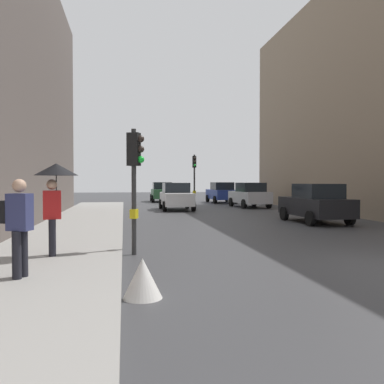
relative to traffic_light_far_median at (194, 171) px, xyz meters
name	(u,v)px	position (x,y,z in m)	size (l,w,h in m)	color
sidewalk_kerb	(71,236)	(-6.81, -15.75, -2.54)	(3.36, 40.00, 0.16)	gray
traffic_light_far_median	(194,171)	(0.00, 0.00, 0.00)	(0.25, 0.43, 3.80)	#2D2D2D
traffic_light_near_right	(135,168)	(-4.81, -19.24, -0.40)	(0.45, 0.34, 3.22)	#2D2D2D
car_dark_suv	(316,203)	(3.46, -12.35, -1.74)	(2.11, 4.25, 1.76)	black
car_white_compact	(176,196)	(-1.72, -3.13, -1.74)	(2.02, 4.20, 1.76)	silver
car_green_estate	(162,192)	(-1.68, 7.52, -1.74)	(2.05, 4.22, 1.76)	#2D6038
car_silver_hatchback	(250,195)	(3.78, -1.34, -1.74)	(2.24, 4.31, 1.76)	#BCBCC1
car_blue_van	(221,193)	(3.22, 4.99, -1.74)	(2.13, 4.26, 1.76)	navy
pedestrian_with_umbrella	(55,183)	(-6.66, -19.93, -0.78)	(1.00, 1.00, 2.14)	black
pedestrian_with_grey_backpack	(17,222)	(-6.96, -22.14, -1.45)	(0.66, 0.46, 1.77)	black
warning_sign_triangle	(143,278)	(-4.79, -23.24, -2.29)	(0.64, 0.64, 0.65)	silver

